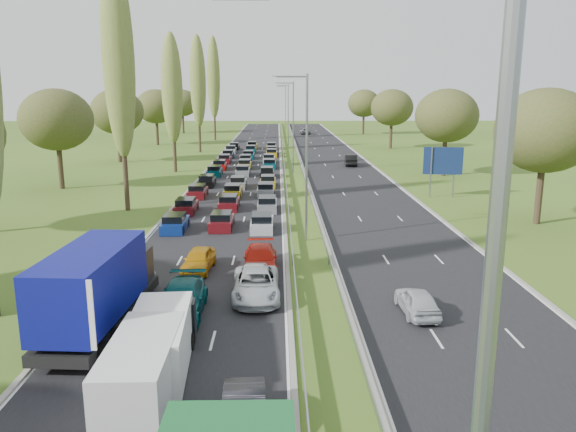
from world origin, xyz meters
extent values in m
plane|color=#3B571B|center=(4.50, 80.00, 0.00)|extent=(260.00, 260.00, 0.00)
cube|color=black|center=(-2.25, 82.50, 0.00)|extent=(10.50, 215.00, 0.04)
cube|color=black|center=(11.25, 82.50, 0.00)|extent=(10.50, 215.00, 0.04)
cube|color=gray|center=(3.35, 82.50, 0.55)|extent=(0.06, 215.00, 0.32)
cube|color=gray|center=(5.65, 82.50, 0.55)|extent=(0.06, 215.00, 0.32)
cylinder|color=gray|center=(4.50, 43.00, 6.00)|extent=(0.18, 0.18, 12.00)
cylinder|color=gray|center=(4.50, 78.00, 6.00)|extent=(0.18, 0.18, 12.00)
cylinder|color=gray|center=(4.50, 113.00, 6.00)|extent=(0.18, 0.18, 12.00)
cylinder|color=gray|center=(4.50, 148.00, 6.00)|extent=(0.18, 0.18, 12.00)
cylinder|color=#2D2116|center=(-11.50, 54.00, 3.96)|extent=(0.44, 0.44, 7.92)
ellipsoid|color=olive|center=(-11.50, 54.00, 13.64)|extent=(2.80, 2.80, 17.60)
cylinder|color=#2D2116|center=(-11.50, 79.00, 3.24)|extent=(0.44, 0.44, 6.48)
ellipsoid|color=olive|center=(-11.50, 79.00, 11.16)|extent=(2.80, 2.80, 14.40)
cylinder|color=#2D2116|center=(-11.50, 104.00, 3.60)|extent=(0.44, 0.44, 7.20)
ellipsoid|color=olive|center=(-11.50, 104.00, 12.40)|extent=(2.80, 2.80, 16.00)
cylinder|color=#2D2116|center=(-11.50, 129.00, 3.96)|extent=(0.44, 0.44, 7.92)
ellipsoid|color=olive|center=(-11.50, 129.00, 13.64)|extent=(2.80, 2.80, 17.60)
cylinder|color=#2D2116|center=(-22.00, 66.00, 2.42)|extent=(0.56, 0.56, 4.84)
ellipsoid|color=#38471E|center=(-22.00, 66.00, 7.70)|extent=(8.00, 8.00, 6.80)
cylinder|color=#2D2116|center=(-22.00, 90.00, 2.42)|extent=(0.56, 0.56, 4.84)
ellipsoid|color=#38471E|center=(-22.00, 90.00, 7.70)|extent=(8.00, 8.00, 6.80)
cylinder|color=#2D2116|center=(-22.00, 118.00, 2.42)|extent=(0.56, 0.56, 4.84)
ellipsoid|color=#38471E|center=(-22.00, 118.00, 7.70)|extent=(8.00, 8.00, 6.80)
cylinder|color=#2D2116|center=(-22.00, 150.00, 2.42)|extent=(0.56, 0.56, 4.84)
ellipsoid|color=#38471E|center=(-22.00, 150.00, 7.70)|extent=(8.00, 8.00, 6.80)
cylinder|color=#2D2116|center=(24.00, 48.00, 2.42)|extent=(0.56, 0.56, 4.84)
ellipsoid|color=#38471E|center=(24.00, 48.00, 7.70)|extent=(8.00, 8.00, 6.80)
cylinder|color=#2D2116|center=(24.00, 75.00, 2.42)|extent=(0.56, 0.56, 4.84)
ellipsoid|color=#38471E|center=(24.00, 75.00, 7.70)|extent=(8.00, 8.00, 6.80)
cylinder|color=#2D2116|center=(24.00, 110.00, 2.42)|extent=(0.56, 0.56, 4.84)
ellipsoid|color=#38471E|center=(24.00, 110.00, 7.70)|extent=(8.00, 8.00, 6.80)
cylinder|color=#2D2116|center=(24.00, 145.00, 2.42)|extent=(0.56, 0.56, 4.84)
ellipsoid|color=#38471E|center=(24.00, 145.00, 7.70)|extent=(8.00, 8.00, 6.80)
cube|color=navy|center=(-5.73, 46.16, 0.44)|extent=(1.75, 4.00, 0.80)
cube|color=#590F14|center=(-5.90, 52.78, 0.44)|extent=(1.75, 4.00, 0.80)
cube|color=#590F14|center=(-5.90, 60.38, 0.44)|extent=(1.75, 4.00, 0.80)
cube|color=black|center=(-5.78, 67.17, 0.44)|extent=(1.75, 4.00, 0.80)
cube|color=#053F4C|center=(-5.78, 75.32, 0.44)|extent=(1.75, 4.00, 0.80)
cube|color=#A50C0A|center=(-5.71, 81.34, 0.44)|extent=(1.75, 4.00, 0.80)
cube|color=#590F14|center=(-5.64, 88.22, 0.44)|extent=(1.75, 4.00, 0.80)
cube|color=black|center=(-5.70, 94.87, 0.44)|extent=(1.75, 4.00, 0.80)
cube|color=#B2B7BC|center=(-5.83, 102.33, 0.44)|extent=(1.75, 4.00, 0.80)
cube|color=black|center=(-5.66, 107.96, 0.44)|extent=(1.75, 4.00, 0.80)
cube|color=#590F14|center=(-2.09, 46.82, 0.44)|extent=(1.75, 4.00, 0.80)
cube|color=#590F14|center=(-2.16, 54.35, 0.44)|extent=(1.75, 4.00, 0.80)
cube|color=#BF990C|center=(-2.27, 60.49, 0.44)|extent=(1.75, 4.00, 0.80)
cube|color=slate|center=(-2.07, 65.93, 0.44)|extent=(1.75, 4.00, 0.80)
cube|color=slate|center=(-2.11, 75.44, 0.44)|extent=(1.75, 4.00, 0.80)
cube|color=#BF990C|center=(-2.24, 82.01, 0.44)|extent=(1.75, 4.00, 0.80)
cube|color=black|center=(-2.43, 87.89, 0.44)|extent=(1.75, 4.00, 0.80)
cube|color=#053F4C|center=(-2.28, 93.93, 0.44)|extent=(1.75, 4.00, 0.80)
cube|color=#053F4C|center=(-2.32, 102.52, 0.44)|extent=(1.75, 4.00, 0.80)
cube|color=#BF990C|center=(-2.42, 110.14, 0.44)|extent=(1.75, 4.00, 0.80)
cube|color=#B2B7BC|center=(1.16, 46.07, 0.44)|extent=(1.75, 4.00, 0.80)
cube|color=slate|center=(1.44, 53.53, 0.44)|extent=(1.75, 4.00, 0.80)
cube|color=slate|center=(1.14, 61.36, 0.44)|extent=(1.75, 4.00, 0.80)
cube|color=#BF990C|center=(1.28, 66.72, 0.44)|extent=(1.75, 4.00, 0.80)
cube|color=black|center=(1.05, 74.08, 0.44)|extent=(1.75, 4.00, 0.80)
cube|color=#053F4C|center=(1.27, 82.49, 0.44)|extent=(1.75, 4.00, 0.80)
cube|color=#B2B7BC|center=(1.08, 88.52, 0.44)|extent=(1.75, 4.00, 0.80)
cube|color=#BF990C|center=(1.41, 96.47, 0.44)|extent=(1.75, 4.00, 0.80)
cube|color=black|center=(1.38, 100.92, 0.44)|extent=(1.75, 4.00, 0.80)
cube|color=#BF990C|center=(1.28, 108.17, 0.44)|extent=(1.75, 4.00, 0.80)
imported|color=silver|center=(-5.79, 30.48, 0.80)|extent=(2.80, 5.71, 1.56)
imported|color=#05494E|center=(-2.34, 28.87, 0.81)|extent=(2.29, 5.48, 1.58)
imported|color=#BB7F0C|center=(-2.46, 35.96, 0.71)|extent=(1.99, 4.20, 1.39)
imported|color=black|center=(1.31, 19.02, 0.68)|extent=(1.60, 4.09, 1.32)
imported|color=#B0B6BA|center=(1.25, 31.24, 0.76)|extent=(2.60, 5.38, 1.48)
imported|color=#B8170B|center=(1.33, 35.90, 0.75)|extent=(2.14, 5.06, 1.46)
imported|color=silver|center=(1.08, 32.04, 0.76)|extent=(1.87, 4.38, 1.47)
imported|color=#AFB4BA|center=(9.30, 28.91, 0.68)|extent=(1.74, 3.94, 1.32)
imported|color=black|center=(13.20, 85.12, 0.81)|extent=(2.01, 4.91, 1.58)
imported|color=slate|center=(9.35, 146.14, 0.74)|extent=(2.65, 5.29, 1.44)
cube|color=black|center=(-5.76, 27.46, 0.72)|extent=(2.59, 9.72, 0.50)
cube|color=navy|center=(-5.76, 26.28, 2.67)|extent=(2.70, 7.34, 2.90)
cube|color=silver|center=(-5.76, 22.63, 2.67)|extent=(2.64, 0.06, 2.80)
cube|color=black|center=(-5.76, 31.14, 1.57)|extent=(2.64, 2.38, 2.20)
cylinder|color=black|center=(-5.76, 31.12, 0.52)|extent=(2.27, 1.00, 1.00)
cylinder|color=black|center=(-5.76, 23.80, 0.52)|extent=(2.27, 1.00, 1.00)
cube|color=silver|center=(-2.39, 21.06, 1.18)|extent=(2.22, 5.55, 2.22)
cube|color=black|center=(-2.39, 23.51, 1.07)|extent=(2.16, 0.89, 1.78)
cylinder|color=black|center=(-3.33, 22.84, 0.40)|extent=(0.28, 0.75, 0.75)
cylinder|color=black|center=(-1.45, 19.29, 0.40)|extent=(0.28, 0.75, 0.75)
cube|color=white|center=(-2.27, 23.36, 1.17)|extent=(2.20, 5.50, 2.20)
cube|color=black|center=(-2.27, 25.78, 1.06)|extent=(2.14, 0.88, 1.76)
cylinder|color=black|center=(-3.21, 25.12, 0.39)|extent=(0.27, 0.75, 0.75)
cylinder|color=black|center=(-1.34, 21.61, 0.39)|extent=(0.27, 0.75, 0.75)
cylinder|color=gray|center=(-9.80, 31.79, 1.05)|extent=(0.16, 0.16, 2.10)
cylinder|color=gray|center=(-9.00, 31.79, 1.05)|extent=(0.16, 0.16, 2.10)
cube|color=silver|center=(-9.40, 31.79, 1.60)|extent=(1.45, 0.59, 1.00)
cylinder|color=gray|center=(18.20, 59.89, 2.60)|extent=(0.16, 0.16, 5.20)
cylinder|color=gray|center=(20.60, 59.89, 2.60)|extent=(0.16, 0.16, 5.20)
cube|color=navy|center=(19.40, 59.89, 3.80)|extent=(3.99, 0.50, 2.80)
camera|label=1|loc=(2.42, 2.87, 10.87)|focal=35.00mm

